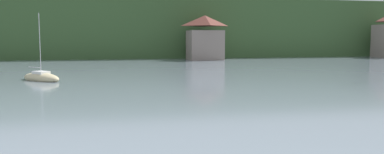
# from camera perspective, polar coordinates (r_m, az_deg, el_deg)

# --- Properties ---
(wooded_hillside) EXTENTS (352.00, 57.46, 29.03)m
(wooded_hillside) POSITION_cam_1_polar(r_m,az_deg,el_deg) (113.24, -15.86, 6.15)
(wooded_hillside) COLOR #38562D
(wooded_hillside) RESTS_ON ground_plane
(shore_building_westcentral) EXTENTS (6.92, 6.26, 8.84)m
(shore_building_westcentral) POSITION_cam_1_polar(r_m,az_deg,el_deg) (77.38, 1.92, 5.76)
(shore_building_westcentral) COLOR gray
(shore_building_westcentral) RESTS_ON ground_plane
(sailboat_far_5) EXTENTS (5.05, 5.28, 7.22)m
(sailboat_far_5) POSITION_cam_1_polar(r_m,az_deg,el_deg) (42.52, -21.44, -0.09)
(sailboat_far_5) COLOR #CCBC8E
(sailboat_far_5) RESTS_ON ground_plane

